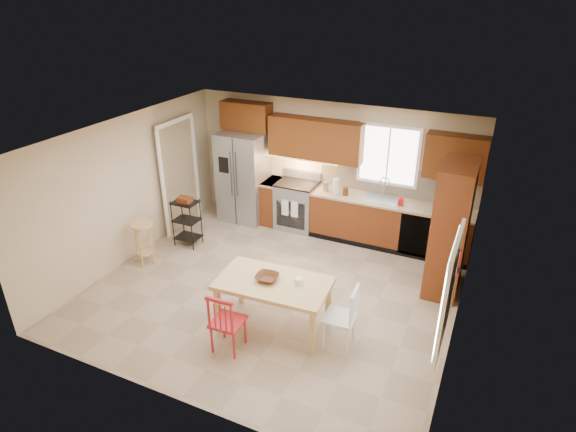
% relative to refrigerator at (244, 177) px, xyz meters
% --- Properties ---
extents(floor, '(5.50, 5.50, 0.00)m').
position_rel_refrigerator_xyz_m(floor, '(1.70, -2.12, -0.91)').
color(floor, gray).
rests_on(floor, ground).
extents(ceiling, '(5.50, 5.00, 0.02)m').
position_rel_refrigerator_xyz_m(ceiling, '(1.70, -2.12, 1.59)').
color(ceiling, silver).
rests_on(ceiling, ground).
extents(wall_back, '(5.50, 0.02, 2.50)m').
position_rel_refrigerator_xyz_m(wall_back, '(1.70, 0.38, 0.34)').
color(wall_back, '#CCB793').
rests_on(wall_back, ground).
extents(wall_front, '(5.50, 0.02, 2.50)m').
position_rel_refrigerator_xyz_m(wall_front, '(1.70, -4.62, 0.34)').
color(wall_front, '#CCB793').
rests_on(wall_front, ground).
extents(wall_left, '(0.02, 5.00, 2.50)m').
position_rel_refrigerator_xyz_m(wall_left, '(-1.05, -2.12, 0.34)').
color(wall_left, '#CCB793').
rests_on(wall_left, ground).
extents(wall_right, '(0.02, 5.00, 2.50)m').
position_rel_refrigerator_xyz_m(wall_right, '(4.45, -2.12, 0.34)').
color(wall_right, '#CCB793').
rests_on(wall_right, ground).
extents(refrigerator, '(0.92, 0.75, 1.82)m').
position_rel_refrigerator_xyz_m(refrigerator, '(0.00, 0.00, 0.00)').
color(refrigerator, gray).
rests_on(refrigerator, floor).
extents(range_stove, '(0.76, 0.63, 0.92)m').
position_rel_refrigerator_xyz_m(range_stove, '(1.15, 0.06, -0.45)').
color(range_stove, gray).
rests_on(range_stove, floor).
extents(base_cabinet_narrow, '(0.30, 0.60, 0.90)m').
position_rel_refrigerator_xyz_m(base_cabinet_narrow, '(0.60, 0.08, -0.46)').
color(base_cabinet_narrow, '#622B12').
rests_on(base_cabinet_narrow, floor).
extents(base_cabinet_run, '(2.92, 0.60, 0.90)m').
position_rel_refrigerator_xyz_m(base_cabinet_run, '(2.99, 0.08, -0.46)').
color(base_cabinet_run, '#622B12').
rests_on(base_cabinet_run, floor).
extents(dishwasher, '(0.60, 0.02, 0.78)m').
position_rel_refrigerator_xyz_m(dishwasher, '(3.55, -0.22, -0.46)').
color(dishwasher, black).
rests_on(dishwasher, floor).
extents(backsplash, '(2.92, 0.03, 0.55)m').
position_rel_refrigerator_xyz_m(backsplash, '(2.99, 0.36, 0.27)').
color(backsplash, beige).
rests_on(backsplash, wall_back).
extents(upper_over_fridge, '(1.00, 0.35, 0.55)m').
position_rel_refrigerator_xyz_m(upper_over_fridge, '(0.00, 0.20, 1.19)').
color(upper_over_fridge, '#5C2F0F').
rests_on(upper_over_fridge, wall_back).
extents(upper_left_block, '(1.80, 0.35, 0.75)m').
position_rel_refrigerator_xyz_m(upper_left_block, '(1.45, 0.20, 0.92)').
color(upper_left_block, '#5C2F0F').
rests_on(upper_left_block, wall_back).
extents(upper_right_block, '(1.00, 0.35, 0.75)m').
position_rel_refrigerator_xyz_m(upper_right_block, '(3.95, 0.20, 0.92)').
color(upper_right_block, '#5C2F0F').
rests_on(upper_right_block, wall_back).
extents(window_back, '(1.12, 0.04, 1.12)m').
position_rel_refrigerator_xyz_m(window_back, '(2.80, 0.35, 0.74)').
color(window_back, white).
rests_on(window_back, wall_back).
extents(sink, '(0.62, 0.46, 0.16)m').
position_rel_refrigerator_xyz_m(sink, '(2.80, 0.08, -0.05)').
color(sink, gray).
rests_on(sink, base_cabinet_run).
extents(undercab_glow, '(1.60, 0.30, 0.01)m').
position_rel_refrigerator_xyz_m(undercab_glow, '(1.15, 0.17, 0.52)').
color(undercab_glow, '#FFBF66').
rests_on(undercab_glow, wall_back).
extents(soap_bottle, '(0.09, 0.09, 0.19)m').
position_rel_refrigerator_xyz_m(soap_bottle, '(3.18, -0.02, 0.09)').
color(soap_bottle, '#BA0C0E').
rests_on(soap_bottle, base_cabinet_run).
extents(paper_towel, '(0.12, 0.12, 0.28)m').
position_rel_refrigerator_xyz_m(paper_towel, '(1.95, 0.03, 0.13)').
color(paper_towel, silver).
rests_on(paper_towel, base_cabinet_run).
extents(canister_steel, '(0.11, 0.11, 0.18)m').
position_rel_refrigerator_xyz_m(canister_steel, '(1.75, 0.03, 0.08)').
color(canister_steel, gray).
rests_on(canister_steel, base_cabinet_run).
extents(canister_wood, '(0.10, 0.10, 0.14)m').
position_rel_refrigerator_xyz_m(canister_wood, '(2.15, -0.00, 0.06)').
color(canister_wood, '#513115').
rests_on(canister_wood, base_cabinet_run).
extents(pantry, '(0.50, 0.95, 2.10)m').
position_rel_refrigerator_xyz_m(pantry, '(4.13, -0.93, 0.14)').
color(pantry, '#622B12').
rests_on(pantry, floor).
extents(fire_extinguisher, '(0.12, 0.12, 0.36)m').
position_rel_refrigerator_xyz_m(fire_extinguisher, '(4.33, -1.98, 0.19)').
color(fire_extinguisher, '#BA0C0E').
rests_on(fire_extinguisher, wall_right).
extents(window_right, '(0.04, 1.02, 1.32)m').
position_rel_refrigerator_xyz_m(window_right, '(4.38, -3.27, 0.54)').
color(window_right, white).
rests_on(window_right, wall_right).
extents(doorway, '(0.04, 0.95, 2.10)m').
position_rel_refrigerator_xyz_m(doorway, '(-0.97, -0.82, 0.14)').
color(doorway, '#8C7A59').
rests_on(doorway, wall_left).
extents(dining_table, '(1.58, 0.95, 0.75)m').
position_rel_refrigerator_xyz_m(dining_table, '(2.12, -2.94, -0.54)').
color(dining_table, '#DDB66E').
rests_on(dining_table, floor).
extents(chair_red, '(0.45, 0.45, 0.90)m').
position_rel_refrigerator_xyz_m(chair_red, '(1.77, -3.59, -0.46)').
color(chair_red, '#B11B1F').
rests_on(chair_red, floor).
extents(chair_white, '(0.45, 0.45, 0.90)m').
position_rel_refrigerator_xyz_m(chair_white, '(3.07, -2.89, -0.46)').
color(chair_white, silver).
rests_on(chair_white, floor).
extents(table_bowl, '(0.33, 0.33, 0.08)m').
position_rel_refrigerator_xyz_m(table_bowl, '(2.02, -2.94, -0.15)').
color(table_bowl, '#513115').
rests_on(table_bowl, dining_table).
extents(table_jar, '(0.12, 0.12, 0.13)m').
position_rel_refrigerator_xyz_m(table_jar, '(2.45, -2.85, -0.12)').
color(table_jar, silver).
rests_on(table_jar, dining_table).
extents(bar_stool, '(0.42, 0.42, 0.77)m').
position_rel_refrigerator_xyz_m(bar_stool, '(-0.68, -2.32, -0.53)').
color(bar_stool, '#DDB66E').
rests_on(bar_stool, floor).
extents(utility_cart, '(0.46, 0.36, 0.91)m').
position_rel_refrigerator_xyz_m(utility_cart, '(-0.41, -1.45, -0.46)').
color(utility_cart, black).
rests_on(utility_cart, floor).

